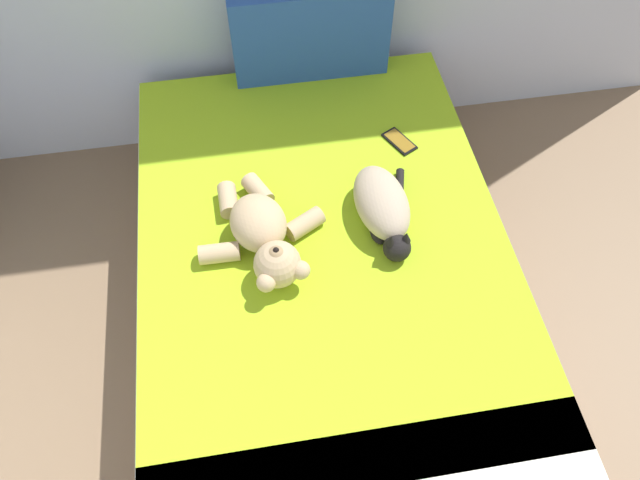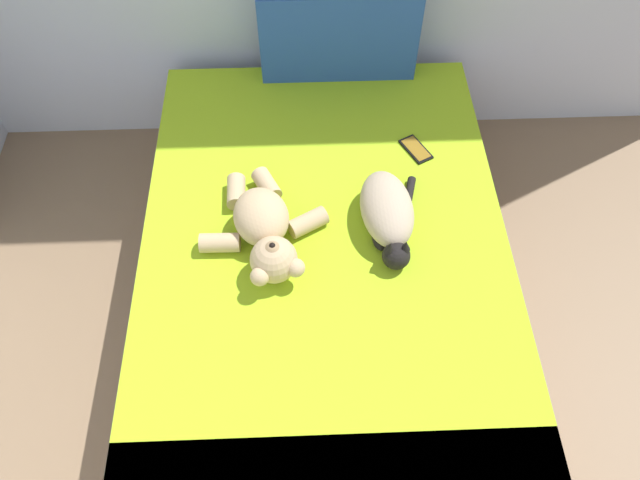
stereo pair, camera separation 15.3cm
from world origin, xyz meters
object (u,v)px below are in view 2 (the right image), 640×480
object	(u,v)px
bed	(325,277)
cat	(388,213)
cell_phone	(416,149)
teddy_bear	(265,230)
patterned_cushion	(339,34)

from	to	relation	value
bed	cat	xyz separation A→B (m)	(0.23, 0.07, 0.31)
bed	cell_phone	bearing A→B (deg)	49.11
cat	bed	bearing A→B (deg)	-162.00
cat	cell_phone	bearing A→B (deg)	67.01
teddy_bear	cat	bearing A→B (deg)	7.64
patterned_cushion	cat	size ratio (longest dim) A/B	1.56
cat	cell_phone	distance (m)	0.41
patterned_cushion	teddy_bear	world-z (taller)	patterned_cushion
patterned_cushion	cell_phone	distance (m)	0.61
bed	teddy_bear	size ratio (longest dim) A/B	3.71
cat	cell_phone	xyz separation A→B (m)	(0.16, 0.37, -0.07)
teddy_bear	cell_phone	world-z (taller)	teddy_bear
cell_phone	bed	bearing A→B (deg)	-130.89
teddy_bear	cell_phone	bearing A→B (deg)	35.73
bed	teddy_bear	bearing A→B (deg)	175.96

